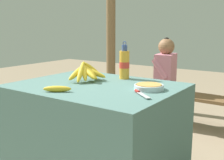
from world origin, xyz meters
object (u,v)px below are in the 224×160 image
Objects in this scene: water_bottle at (124,64)px; seated_vendor at (162,75)px; wooden_bench at (184,99)px; support_post_near at (111,13)px; knife at (140,93)px; banana_bunch_ripe at (87,72)px; loose_banana_front at (57,89)px; serving_bowl at (149,87)px.

water_bottle reaches higher than seated_vendor.
support_post_near reaches higher than wooden_bench.
water_bottle is 0.57m from knife.
banana_bunch_ripe is 0.17× the size of wooden_bench.
banana_bunch_ripe is 1.80× the size of loose_banana_front.
serving_bowl is 1.54m from wooden_bench.
wooden_bench is (0.27, 1.46, -0.49)m from banana_bunch_ripe.
knife is 0.10× the size of wooden_bench.
loose_banana_front is at bearing -138.72° from serving_bowl.
serving_bowl is at bearing -34.65° from water_bottle.
support_post_near is (-1.03, 0.39, 0.78)m from seated_vendor.
seated_vendor is (-0.09, 1.82, -0.17)m from loose_banana_front.
water_bottle is at bearing 171.65° from knife.
serving_bowl is 2.48m from support_post_near.
serving_bowl is 0.19× the size of seated_vendor.
banana_bunch_ripe is 2.16m from support_post_near.
serving_bowl reaches higher than wooden_bench.
water_bottle is 1.21m from seated_vendor.
water_bottle is 0.11× the size of support_post_near.
seated_vendor is (-0.58, 1.57, -0.16)m from knife.
loose_banana_front is 0.55m from knife.
support_post_near is (-1.23, 1.55, 0.51)m from water_bottle.
serving_bowl is 1.13× the size of knife.
seated_vendor is at bearing 92.86° from loose_banana_front.
seated_vendor is at bearing 149.00° from knife.
seated_vendor is (-0.20, 1.16, -0.27)m from water_bottle.
banana_bunch_ripe is 1.03× the size of water_bottle.
knife is at bearing -50.59° from support_post_near.
water_bottle reaches higher than wooden_bench.
knife is at bearing -15.10° from banana_bunch_ripe.
wooden_bench is 0.39m from seated_vendor.
water_bottle is 1.75× the size of loose_banana_front.
seated_vendor is (-0.56, 1.41, -0.17)m from serving_bowl.
support_post_near is at bearing 120.07° from banana_bunch_ripe.
loose_banana_front reaches higher than serving_bowl.
wooden_bench is at bearing -14.79° from support_post_near.
serving_bowl is 0.66× the size of water_bottle.
support_post_near is at bearing 165.21° from wooden_bench.
support_post_near is (-1.59, 1.80, 0.61)m from serving_bowl.
seated_vendor is 0.38× the size of support_post_near.
water_bottle is 1.72× the size of knife.
knife is 1.69m from wooden_bench.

